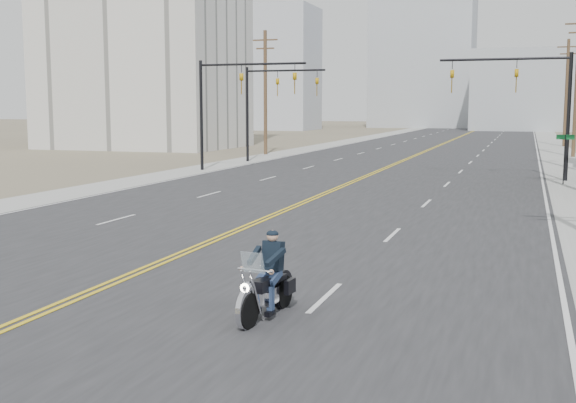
% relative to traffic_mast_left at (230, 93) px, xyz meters
% --- Properties ---
extents(ground_plane, '(400.00, 400.00, 0.00)m').
position_rel_traffic_mast_left_xyz_m(ground_plane, '(8.98, -32.00, -4.94)').
color(ground_plane, '#776D56').
rests_on(ground_plane, ground).
extents(road, '(20.00, 200.00, 0.01)m').
position_rel_traffic_mast_left_xyz_m(road, '(8.98, 38.00, -4.93)').
color(road, '#303033').
rests_on(road, ground).
extents(sidewalk_left, '(3.00, 200.00, 0.01)m').
position_rel_traffic_mast_left_xyz_m(sidewalk_left, '(-2.52, 38.00, -4.93)').
color(sidewalk_left, '#A5A5A0').
rests_on(sidewalk_left, ground).
extents(sidewalk_right, '(3.00, 200.00, 0.01)m').
position_rel_traffic_mast_left_xyz_m(sidewalk_right, '(20.48, 38.00, -4.93)').
color(sidewalk_right, '#A5A5A0').
rests_on(sidewalk_right, ground).
extents(traffic_mast_left, '(7.10, 0.26, 7.00)m').
position_rel_traffic_mast_left_xyz_m(traffic_mast_left, '(0.00, 0.00, 0.00)').
color(traffic_mast_left, black).
rests_on(traffic_mast_left, ground).
extents(traffic_mast_right, '(7.10, 0.26, 7.00)m').
position_rel_traffic_mast_left_xyz_m(traffic_mast_right, '(17.95, 0.00, 0.00)').
color(traffic_mast_right, black).
rests_on(traffic_mast_right, ground).
extents(traffic_mast_far, '(6.10, 0.26, 7.00)m').
position_rel_traffic_mast_left_xyz_m(traffic_mast_far, '(-0.33, 8.00, -0.06)').
color(traffic_mast_far, black).
rests_on(traffic_mast_far, ground).
extents(street_sign, '(0.90, 0.06, 2.62)m').
position_rel_traffic_mast_left_xyz_m(street_sign, '(19.78, -2.00, -3.13)').
color(street_sign, black).
rests_on(street_sign, ground).
extents(utility_pole_e, '(2.20, 0.30, 11.00)m').
position_rel_traffic_mast_left_xyz_m(utility_pole_e, '(21.48, 38.00, 0.79)').
color(utility_pole_e, brown).
rests_on(utility_pole_e, ground).
extents(utility_pole_left, '(2.20, 0.30, 10.50)m').
position_rel_traffic_mast_left_xyz_m(utility_pole_left, '(-3.52, 16.00, 0.54)').
color(utility_pole_left, brown).
rests_on(utility_pole_left, ground).
extents(haze_bldg_a, '(14.00, 12.00, 22.00)m').
position_rel_traffic_mast_left_xyz_m(haze_bldg_a, '(-26.02, 83.00, 6.06)').
color(haze_bldg_a, '#B7BCC6').
rests_on(haze_bldg_a, ground).
extents(haze_bldg_b, '(18.00, 14.00, 14.00)m').
position_rel_traffic_mast_left_xyz_m(haze_bldg_b, '(16.98, 93.00, 2.06)').
color(haze_bldg_b, '#ADB2B7').
rests_on(haze_bldg_b, ground).
extents(haze_bldg_d, '(20.00, 15.00, 26.00)m').
position_rel_traffic_mast_left_xyz_m(haze_bldg_d, '(-3.02, 108.00, 8.06)').
color(haze_bldg_d, '#ADB2B7').
rests_on(haze_bldg_d, ground).
extents(haze_bldg_f, '(12.00, 12.00, 16.00)m').
position_rel_traffic_mast_left_xyz_m(haze_bldg_f, '(-41.02, 98.00, 3.06)').
color(haze_bldg_f, '#ADB2B7').
rests_on(haze_bldg_f, ground).
extents(motorcyclist, '(1.14, 2.23, 1.68)m').
position_rel_traffic_mast_left_xyz_m(motorcyclist, '(13.28, -29.73, -4.10)').
color(motorcyclist, black).
rests_on(motorcyclist, ground).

